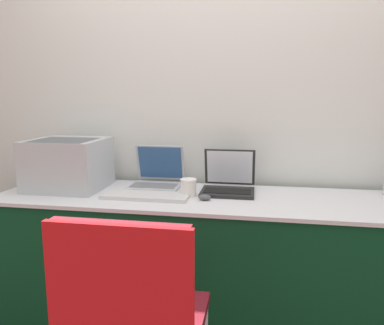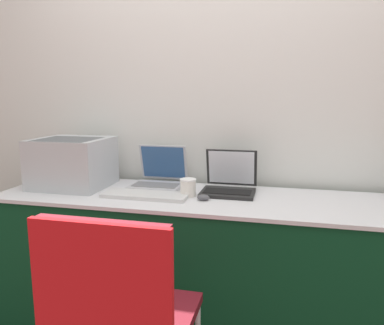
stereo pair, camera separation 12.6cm
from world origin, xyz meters
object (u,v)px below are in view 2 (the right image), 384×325
(mouse, at_px, (203,198))
(printer, at_px, (72,161))
(external_keyboard, at_px, (145,195))
(laptop_left, at_px, (159,177))
(laptop_right, at_px, (229,183))
(coffee_cup, at_px, (188,187))
(chair, at_px, (118,311))

(mouse, bearing_deg, printer, 171.54)
(printer, height_order, external_keyboard, printer)
(laptop_left, bearing_deg, external_keyboard, -87.80)
(laptop_right, bearing_deg, coffee_cup, -146.21)
(laptop_left, bearing_deg, chair, -79.62)
(laptop_right, xyz_separation_m, mouse, (-0.11, -0.20, -0.04))
(printer, distance_m, coffee_cup, 0.74)
(printer, bearing_deg, laptop_right, 4.77)
(printer, xyz_separation_m, mouse, (0.83, -0.12, -0.14))
(laptop_left, bearing_deg, mouse, -38.12)
(printer, relative_size, laptop_right, 1.43)
(laptop_left, height_order, chair, laptop_left)
(printer, height_order, coffee_cup, printer)
(laptop_left, relative_size, chair, 0.32)
(laptop_right, xyz_separation_m, chair, (-0.25, -0.96, -0.25))
(mouse, bearing_deg, external_keyboard, -179.26)
(mouse, bearing_deg, laptop_right, 61.88)
(coffee_cup, distance_m, mouse, 0.12)
(printer, height_order, laptop_left, printer)
(external_keyboard, height_order, mouse, mouse)
(laptop_left, relative_size, mouse, 4.54)
(printer, height_order, mouse, printer)
(external_keyboard, height_order, coffee_cup, coffee_cup)
(external_keyboard, distance_m, mouse, 0.32)
(coffee_cup, distance_m, chair, 0.86)
(chair, bearing_deg, external_keyboard, 103.15)
(laptop_left, bearing_deg, coffee_cup, -40.11)
(mouse, height_order, chair, chair)
(laptop_left, xyz_separation_m, external_keyboard, (0.01, -0.26, -0.04))
(laptop_left, xyz_separation_m, coffee_cup, (0.23, -0.20, -0.00))
(laptop_right, relative_size, external_keyboard, 0.63)
(external_keyboard, xyz_separation_m, chair, (0.18, -0.75, -0.21))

